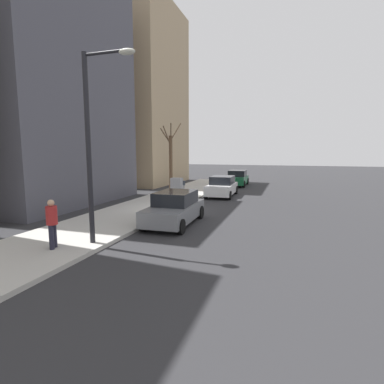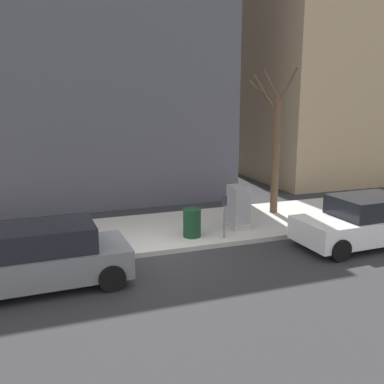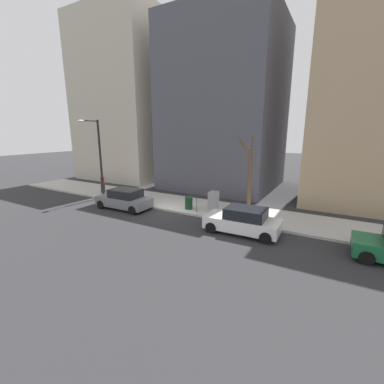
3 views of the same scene
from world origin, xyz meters
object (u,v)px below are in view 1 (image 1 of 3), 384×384
parked_car_white (222,187)px  parked_car_grey (175,208)px  utility_box (177,188)px  office_tower_left (129,98)px  pedestrian_near_meter (52,221)px  office_block_center (22,79)px  bare_tree (171,162)px  parking_meter (184,189)px  parked_car_green (237,178)px  streetlamp (94,133)px  trash_bin (172,196)px

parked_car_white → parked_car_grey: bearing=87.4°
utility_box → office_tower_left: size_ratio=0.08×
pedestrian_near_meter → office_block_center: (9.41, -8.08, 7.00)m
parked_car_grey → bare_tree: bearing=-68.2°
utility_box → office_block_center: (9.51, 3.26, 7.24)m
office_tower_left → office_block_center: bearing=88.7°
parking_meter → bare_tree: (2.14, -3.00, 1.62)m
parked_car_grey → office_tower_left: size_ratio=0.24×
pedestrian_near_meter → office_block_center: office_block_center is taller
parked_car_grey → pedestrian_near_meter: size_ratio=2.56×
pedestrian_near_meter → parking_meter: bearing=153.4°
parked_car_green → parking_meter: size_ratio=3.14×
streetlamp → office_tower_left: (10.23, -20.39, 4.99)m
parked_car_grey → streetlamp: bearing=70.9°
parked_car_grey → office_block_center: office_block_center is taller
parked_car_green → trash_bin: bearing=79.4°
parked_car_grey → parked_car_green: bearing=-91.8°
office_tower_left → streetlamp: bearing=116.6°
parked_car_grey → office_block_center: bearing=-15.9°
parked_car_grey → parking_meter: size_ratio=3.14×
parked_car_white → pedestrian_near_meter: (2.62, 14.38, 0.35)m
office_block_center → parking_meter: bearing=-167.1°
parked_car_grey → trash_bin: parked_car_grey is taller
utility_box → pedestrian_near_meter: 11.34m
parked_car_green → parked_car_white: 7.48m
streetlamp → trash_bin: bearing=-85.9°
parked_car_white → parked_car_green: bearing=-90.6°
parked_car_white → utility_box: 3.95m
utility_box → pedestrian_near_meter: size_ratio=0.86×
bare_tree → parking_meter: bearing=125.5°
parked_car_white → bare_tree: (3.81, 0.93, 1.86)m
office_block_center → streetlamp: bearing=146.0°
parking_meter → pedestrian_near_meter: size_ratio=0.81×
parking_meter → bare_tree: size_ratio=0.25×
parked_car_white → trash_bin: parked_car_white is taller
parking_meter → office_tower_left: office_tower_left is taller
parked_car_grey → utility_box: utility_box is taller
utility_box → office_tower_left: bearing=-47.4°
parked_car_green → parking_meter: parked_car_green is taller
office_block_center → parked_car_white: bearing=-152.4°
parked_car_white → parked_car_grey: 9.34m
office_tower_left → parked_car_grey: bearing=125.2°
parked_car_grey → pedestrian_near_meter: (2.41, 5.04, 0.35)m
parked_car_white → streetlamp: (1.50, 13.41, 3.28)m
utility_box → office_tower_left: 15.87m
parked_car_grey → utility_box: bearing=-71.3°
parked_car_white → trash_bin: 5.28m
office_block_center → office_tower_left: bearing=-91.3°
office_tower_left → office_block_center: 13.32m
parked_car_green → trash_bin: (2.02, 12.32, -0.14)m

